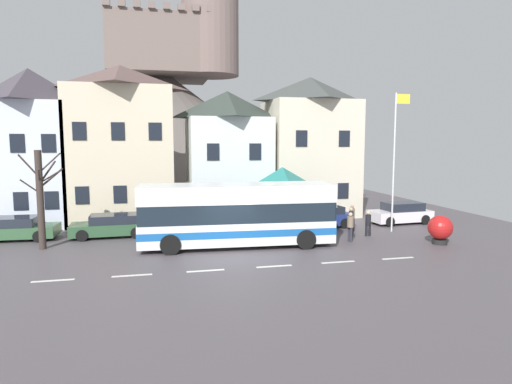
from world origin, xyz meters
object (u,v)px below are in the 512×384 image
Objects in this scene: parked_car_00 at (15,229)px; pedestrian_01 at (350,224)px; transit_bus at (237,215)px; harbour_buoy at (440,228)px; bare_tree_00 at (41,197)px; townhouse_02 at (228,155)px; pedestrian_02 at (368,222)px; public_bench at (271,216)px; pedestrian_00 at (352,216)px; hilltop_castle at (162,124)px; townhouse_01 at (122,143)px; townhouse_00 at (32,147)px; townhouse_03 at (309,147)px; parked_car_03 at (320,217)px; bus_shelter at (282,179)px; parked_car_01 at (401,213)px; pedestrian_03 at (351,220)px; parked_car_02 at (111,226)px; flagpole at (395,153)px.

parked_car_00 is 18.52m from pedestrian_01.
parked_car_00 is at bearing 163.35° from transit_bus.
bare_tree_00 is at bearing 170.08° from harbour_buoy.
townhouse_02 reaches higher than pedestrian_02.
bare_tree_00 is (-10.75, -7.56, -1.84)m from townhouse_02.
transit_bus is at bearing -119.74° from public_bench.
townhouse_02 reaches higher than pedestrian_00.
pedestrian_00 is at bearing -40.71° from public_bench.
hilltop_castle is 30.92m from bare_tree_00.
transit_bus is at bearing -174.40° from pedestrian_02.
bare_tree_00 is (-3.47, -8.23, -2.66)m from townhouse_01.
townhouse_03 is (19.17, -0.43, -0.01)m from townhouse_00.
bare_tree_00 reaches higher than parked_car_03.
pedestrian_00 is at bearing 2.46° from bare_tree_00.
bus_shelter is (3.71, 4.32, 1.46)m from transit_bus.
pedestrian_01 is at bearing -61.41° from townhouse_02.
pedestrian_00 is at bearing -69.80° from hilltop_castle.
bare_tree_00 is (-6.59, -29.82, -4.83)m from hilltop_castle.
townhouse_03 is at bearing 93.05° from pedestrian_00.
townhouse_00 reaches higher than public_bench.
parked_car_00 is (-8.60, -27.19, -6.85)m from hilltop_castle.
public_bench is 1.08× the size of harbour_buoy.
pedestrian_02 reaches higher than parked_car_01.
harbour_buoy is (16.87, -11.79, -4.46)m from townhouse_01.
bare_tree_00 is at bearing 178.35° from pedestrian_03.
pedestrian_01 is (6.22, -0.33, -0.70)m from transit_bus.
pedestrian_03 is (-4.92, -2.87, 0.21)m from parked_car_01.
townhouse_02 is at bearing -147.23° from parked_car_02.
parked_car_00 is at bearing 173.16° from flagpole.
townhouse_03 is at bearing 88.02° from pedestrian_03.
hilltop_castle reaches higher than parked_car_03.
flagpole is at bearing 142.92° from parked_car_03.
bus_shelter is 5.90m from pedestrian_02.
transit_bus is (6.24, -9.85, -3.66)m from townhouse_01.
parked_car_00 is 18.92m from pedestrian_03.
townhouse_03 is 8.19m from parked_car_01.
transit_bus is 6.05× the size of public_bench.
transit_bus is at bearing -84.33° from hilltop_castle.
pedestrian_02 reaches higher than parked_car_00.
parked_car_01 is at bearing 6.32° from bare_tree_00.
flagpole is at bearing -40.26° from townhouse_02.
townhouse_03 is at bearing -65.13° from hilltop_castle.
townhouse_01 reaches higher than pedestrian_00.
bus_shelter is at bearing 118.33° from pedestrian_01.
bare_tree_00 is (-20.34, 3.56, 1.80)m from harbour_buoy.
parked_car_03 reaches higher than parked_car_02.
parked_car_00 is at bearing -5.48° from parked_car_02.
parked_car_01 is 6.08m from harbour_buoy.
parked_car_00 is 23.58m from parked_car_01.
pedestrian_03 is 4.80m from harbour_buoy.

